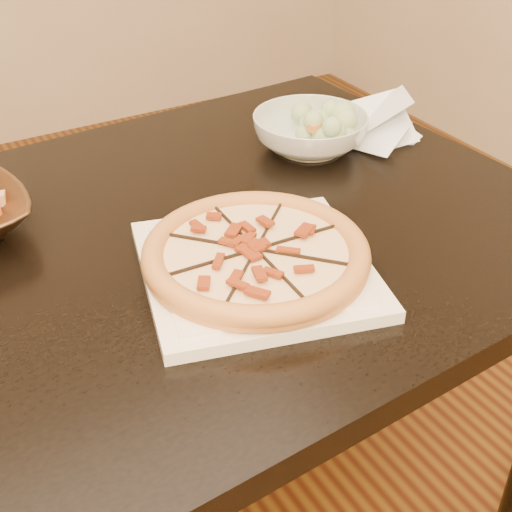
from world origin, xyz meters
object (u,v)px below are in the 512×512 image
at_px(pizza, 256,253).
at_px(plate, 256,268).
at_px(salad_bowl, 310,132).
at_px(dining_table, 135,313).

bearing_deg(pizza, plate, -35.40).
xyz_separation_m(pizza, salad_bowl, (0.28, 0.29, -0.00)).
distance_m(pizza, salad_bowl, 0.40).
height_order(dining_table, plate, plate).
height_order(dining_table, salad_bowl, salad_bowl).
distance_m(dining_table, plate, 0.22).
distance_m(dining_table, salad_bowl, 0.46).
height_order(plate, salad_bowl, salad_bowl).
bearing_deg(plate, dining_table, 132.35).
relative_size(plate, salad_bowl, 1.78).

